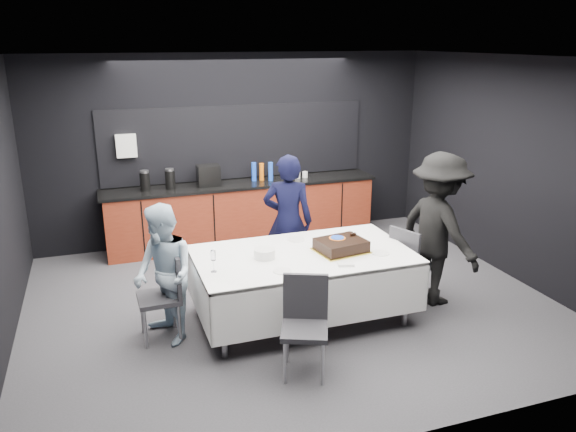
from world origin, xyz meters
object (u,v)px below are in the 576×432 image
object	(u,v)px
plate_stack	(264,253)
chair_near	(305,318)
cake_assembly	(341,245)
champagne_flute	(213,257)
person_left	(164,275)
person_right	(438,229)
person_center	(288,221)
chair_right	(409,260)
party_table	(303,265)
chair_left	(166,289)

from	to	relation	value
plate_stack	chair_near	xyz separation A→B (m)	(0.10, -0.95, -0.30)
cake_assembly	chair_near	distance (m)	1.18
cake_assembly	champagne_flute	world-z (taller)	champagne_flute
plate_stack	person_left	bearing A→B (deg)	178.81
person_left	person_right	xyz separation A→B (m)	(3.11, -0.10, 0.17)
cake_assembly	person_center	distance (m)	1.04
chair_near	person_right	bearing A→B (deg)	23.87
plate_stack	person_right	xyz separation A→B (m)	(2.06, -0.08, 0.06)
person_left	chair_right	bearing A→B (deg)	70.53
chair_right	party_table	bearing A→B (deg)	179.43
party_table	chair_near	bearing A→B (deg)	-109.40
cake_assembly	chair_near	world-z (taller)	cake_assembly
person_left	chair_near	bearing A→B (deg)	31.05
chair_near	person_left	xyz separation A→B (m)	(-1.15, 0.97, 0.19)
plate_stack	chair_left	xyz separation A→B (m)	(-1.03, 0.08, -0.30)
person_center	person_right	distance (m)	1.79
chair_right	chair_near	size ratio (longest dim) A/B	1.00
cake_assembly	person_right	bearing A→B (deg)	0.07
party_table	chair_left	world-z (taller)	chair_left
party_table	plate_stack	distance (m)	0.47
person_right	cake_assembly	bearing A→B (deg)	79.41
chair_left	chair_right	size ratio (longest dim) A/B	1.00
party_table	plate_stack	size ratio (longest dim) A/B	10.27
plate_stack	person_center	distance (m)	1.08
chair_left	person_left	bearing A→B (deg)	-107.31
chair_right	chair_near	distance (m)	1.89
person_right	plate_stack	bearing A→B (deg)	77.04
party_table	person_left	size ratio (longest dim) A/B	1.60
champagne_flute	chair_left	bearing A→B (deg)	148.69
person_left	party_table	bearing A→B (deg)	70.27
party_table	chair_near	xyz separation A→B (m)	(-0.33, -0.95, -0.11)
plate_stack	champagne_flute	size ratio (longest dim) A/B	1.01
chair_right	person_left	bearing A→B (deg)	179.14
champagne_flute	person_right	bearing A→B (deg)	2.33
party_table	cake_assembly	world-z (taller)	cake_assembly
party_table	person_left	distance (m)	1.48
party_table	person_right	world-z (taller)	person_right
person_right	champagne_flute	bearing A→B (deg)	81.67
cake_assembly	chair_left	bearing A→B (deg)	174.93
chair_near	person_center	world-z (taller)	person_center
person_center	person_right	xyz separation A→B (m)	(1.49, -1.00, 0.05)
plate_stack	person_left	xyz separation A→B (m)	(-1.05, 0.02, -0.11)
cake_assembly	person_left	distance (m)	1.90
person_right	person_left	bearing A→B (deg)	77.41
party_table	chair_left	xyz separation A→B (m)	(-1.46, 0.09, -0.11)
chair_near	person_left	bearing A→B (deg)	139.66
cake_assembly	plate_stack	size ratio (longest dim) A/B	2.62
party_table	chair_left	size ratio (longest dim) A/B	2.51
cake_assembly	person_left	size ratio (longest dim) A/B	0.41
plate_stack	champagne_flute	xyz separation A→B (m)	(-0.58, -0.19, 0.11)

